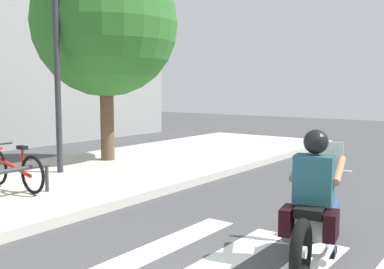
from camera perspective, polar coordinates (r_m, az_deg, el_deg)
name	(u,v)px	position (r m, az deg, el deg)	size (l,w,h in m)	color
crosswalk_stripe_3	(213,266)	(4.92, 2.67, -16.39)	(2.80, 0.40, 0.01)	white
crosswalk_stripe_4	(156,250)	(5.37, -4.67, -14.41)	(2.80, 0.40, 0.01)	white
motorcycle	(316,217)	(5.17, 15.49, -10.12)	(2.09, 0.80, 1.23)	black
rider	(315,186)	(5.01, 15.42, -6.32)	(0.70, 0.62, 1.44)	#1E4C59
bicycle_5	(14,169)	(8.15, -21.75, -4.13)	(0.48, 1.72, 0.77)	black
street_lamp	(56,45)	(9.45, -16.90, 10.81)	(0.28, 0.28, 4.49)	#2D2D33
tree_near_rack	(105,24)	(10.90, -11.00, 13.62)	(3.39, 3.39, 5.04)	brown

